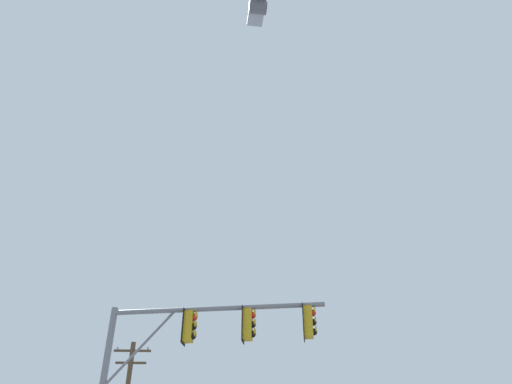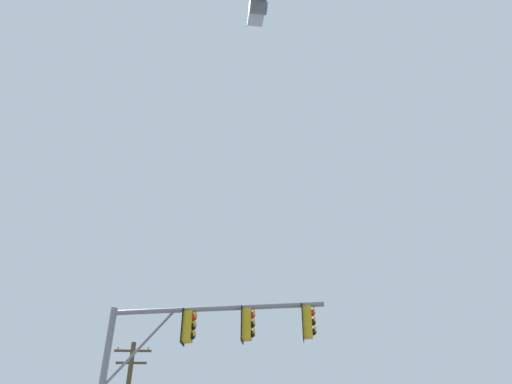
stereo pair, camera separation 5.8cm
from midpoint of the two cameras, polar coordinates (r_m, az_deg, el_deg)
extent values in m
cylinder|color=slate|center=(15.21, -4.67, -13.40)|extent=(6.41, 1.12, 0.15)
cylinder|color=slate|center=(15.49, -13.49, -17.26)|extent=(1.99, 0.38, 2.25)
cube|color=gold|center=(14.76, 6.00, -14.87)|extent=(0.31, 0.36, 0.90)
cylinder|color=gold|center=(14.93, 5.89, -13.01)|extent=(0.05, 0.05, 0.12)
cube|color=black|center=(14.77, 5.44, -14.91)|extent=(0.09, 0.46, 1.04)
sphere|color=red|center=(14.85, 6.51, -13.85)|extent=(0.20, 0.20, 0.20)
cylinder|color=gold|center=(14.87, 6.76, -13.61)|extent=(0.07, 0.21, 0.21)
sphere|color=black|center=(14.76, 6.58, -14.88)|extent=(0.20, 0.20, 0.20)
cylinder|color=gold|center=(14.78, 6.83, -14.64)|extent=(0.07, 0.21, 0.21)
sphere|color=black|center=(14.68, 6.65, -15.91)|extent=(0.20, 0.20, 0.20)
cylinder|color=gold|center=(14.69, 6.90, -15.67)|extent=(0.07, 0.21, 0.21)
cube|color=gold|center=(14.89, -1.09, -15.20)|extent=(0.31, 0.36, 0.90)
cylinder|color=gold|center=(15.06, -1.07, -13.35)|extent=(0.05, 0.05, 0.12)
cube|color=black|center=(14.91, -1.64, -15.22)|extent=(0.09, 0.46, 1.04)
sphere|color=red|center=(14.96, -0.51, -14.20)|extent=(0.20, 0.20, 0.20)
cylinder|color=gold|center=(14.97, -0.26, -13.97)|extent=(0.07, 0.21, 0.21)
sphere|color=black|center=(14.87, -0.52, -15.22)|extent=(0.20, 0.20, 0.20)
cylinder|color=gold|center=(14.88, -0.26, -14.99)|extent=(0.07, 0.21, 0.21)
sphere|color=black|center=(14.79, -0.52, -16.25)|extent=(0.20, 0.20, 0.20)
cylinder|color=gold|center=(14.80, -0.26, -16.02)|extent=(0.07, 0.21, 0.21)
cube|color=gold|center=(15.23, -7.97, -15.31)|extent=(0.31, 0.36, 0.90)
cylinder|color=gold|center=(15.39, -7.83, -13.50)|extent=(0.05, 0.05, 0.12)
cube|color=black|center=(15.27, -8.50, -15.30)|extent=(0.09, 0.46, 1.04)
sphere|color=red|center=(15.28, -7.35, -14.34)|extent=(0.20, 0.20, 0.20)
cylinder|color=gold|center=(15.28, -7.09, -14.13)|extent=(0.07, 0.21, 0.21)
sphere|color=black|center=(15.19, -7.43, -15.34)|extent=(0.20, 0.20, 0.20)
cylinder|color=gold|center=(15.20, -7.16, -15.12)|extent=(0.07, 0.21, 0.21)
sphere|color=black|center=(15.11, -7.50, -16.35)|extent=(0.20, 0.20, 0.20)
cylinder|color=gold|center=(15.12, -7.24, -16.13)|extent=(0.07, 0.21, 0.21)
cube|color=brown|center=(31.47, -14.27, -17.51)|extent=(2.20, 0.12, 0.12)
cube|color=brown|center=(31.30, -14.46, -18.74)|extent=(1.80, 0.12, 0.12)
cylinder|color=gray|center=(31.69, -15.91, -17.16)|extent=(0.10, 0.10, 0.18)
cylinder|color=gray|center=(31.32, -12.56, -17.43)|extent=(0.10, 0.10, 0.18)
cylinder|color=#595B60|center=(64.37, 0.18, 20.72)|extent=(2.31, 1.83, 1.62)
camera|label=1|loc=(0.03, -90.06, 0.04)|focal=34.28mm
camera|label=2|loc=(0.03, 89.94, -0.04)|focal=34.28mm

